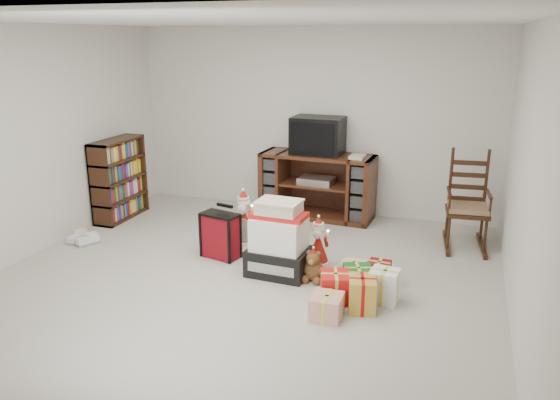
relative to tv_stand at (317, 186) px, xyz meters
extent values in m
cube|color=#AFABA0|center=(-0.16, -2.20, -0.44)|extent=(5.00, 5.00, 0.01)
cube|color=white|center=(-0.16, -2.20, 2.07)|extent=(5.00, 5.00, 0.01)
cube|color=silver|center=(-0.16, 0.30, 0.82)|extent=(5.00, 0.01, 2.50)
cube|color=silver|center=(-0.16, -4.70, 0.82)|extent=(5.00, 0.01, 2.50)
cube|color=silver|center=(-2.66, -2.20, 0.82)|extent=(0.01, 5.00, 2.50)
cube|color=silver|center=(2.34, -2.20, 0.82)|extent=(0.01, 5.00, 2.50)
cube|color=#4E2616|center=(0.00, 0.00, 0.00)|extent=(1.54, 0.61, 0.86)
cube|color=#B1B1B3|center=(0.00, -0.03, 0.08)|extent=(0.47, 0.35, 0.09)
cube|color=#321B0D|center=(-2.49, -0.91, 0.10)|extent=(0.29, 0.88, 1.07)
cube|color=#321B0D|center=(1.93, -0.53, -0.01)|extent=(0.51, 0.50, 0.05)
cube|color=#967551|center=(1.93, -0.53, 0.04)|extent=(0.47, 0.46, 0.05)
cube|color=#321B0D|center=(1.93, -0.32, 0.38)|extent=(0.40, 0.09, 0.72)
cube|color=#321B0D|center=(1.93, -0.53, -0.41)|extent=(0.55, 0.82, 0.05)
cube|color=black|center=(0.13, -1.96, -0.29)|extent=(0.63, 0.47, 0.28)
cube|color=white|center=(0.13, -1.96, 0.01)|extent=(0.53, 0.42, 0.34)
cube|color=red|center=(0.13, -1.96, 0.21)|extent=(0.57, 0.32, 0.05)
cube|color=beige|center=(0.13, -1.96, 0.28)|extent=(0.43, 0.34, 0.11)
cube|color=maroon|center=(-0.62, -1.76, -0.17)|extent=(0.43, 0.29, 0.52)
cube|color=black|center=(-0.62, -1.66, 0.15)|extent=(0.21, 0.08, 0.03)
ellipsoid|color=brown|center=(0.51, -1.99, -0.33)|extent=(0.21, 0.18, 0.22)
sphere|color=brown|center=(0.51, -2.02, -0.19)|extent=(0.14, 0.14, 0.14)
cone|color=maroon|center=(0.44, -1.57, -0.26)|extent=(0.25, 0.25, 0.36)
sphere|color=beige|center=(0.44, -1.57, -0.03)|extent=(0.12, 0.12, 0.12)
cone|color=maroon|center=(0.44, -1.57, 0.06)|extent=(0.11, 0.11, 0.09)
cylinder|color=silver|center=(0.57, -1.67, -0.07)|extent=(0.02, 0.02, 0.11)
cone|color=maroon|center=(-0.56, -1.23, -0.22)|extent=(0.30, 0.30, 0.43)
sphere|color=beige|center=(-0.56, -1.23, 0.05)|extent=(0.15, 0.15, 0.15)
cone|color=maroon|center=(-0.56, -1.23, 0.16)|extent=(0.13, 0.13, 0.11)
cylinder|color=silver|center=(-0.40, -1.35, 0.01)|extent=(0.02, 0.02, 0.13)
cube|color=silver|center=(-2.44, -1.89, -0.39)|extent=(0.12, 0.27, 0.10)
cube|color=silver|center=(-2.27, -1.89, -0.39)|extent=(0.22, 0.29, 0.10)
cube|color=red|center=(0.81, -2.31, -0.31)|extent=(0.26, 0.26, 0.26)
cube|color=#1B6E1F|center=(1.01, -2.06, -0.31)|extent=(0.26, 0.26, 0.26)
cube|color=gold|center=(1.06, -2.45, -0.31)|extent=(0.26, 0.26, 0.26)
cube|color=white|center=(0.76, -2.65, -0.31)|extent=(0.26, 0.26, 0.26)
cube|color=white|center=(1.26, -2.26, -0.31)|extent=(0.26, 0.26, 0.26)
cube|color=maroon|center=(1.21, -1.86, -0.31)|extent=(0.26, 0.26, 0.26)
cube|color=beige|center=(0.96, -1.81, -0.31)|extent=(0.26, 0.26, 0.26)
cube|color=black|center=(-0.02, 0.05, 0.67)|extent=(0.67, 0.48, 0.49)
cube|color=black|center=(-0.02, -0.19, 0.67)|extent=(0.57, 0.03, 0.39)
camera|label=1|loc=(1.84, -6.87, 1.93)|focal=35.00mm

